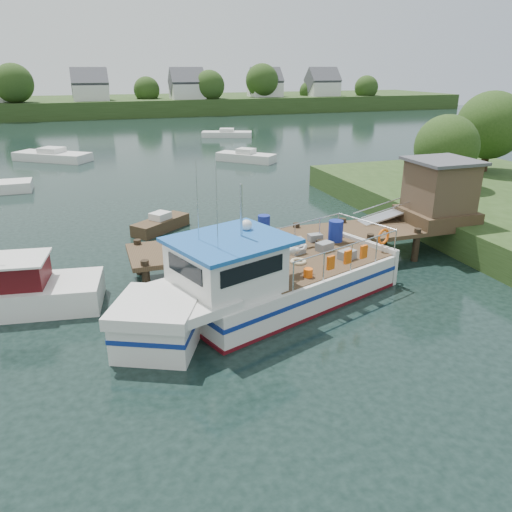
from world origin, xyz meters
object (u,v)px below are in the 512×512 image
object	(u,v)px
lobster_boat	(260,285)
moored_d	(52,156)
dock	(394,209)
moored_c	(417,167)
moored_far	(227,134)
moored_b	(246,157)
moored_rowboat	(161,224)

from	to	relation	value
lobster_boat	moored_d	distance (m)	37.47
dock	moored_c	size ratio (longest dim) A/B	2.49
moored_c	lobster_boat	bearing A→B (deg)	-127.39
lobster_boat	moored_c	world-z (taller)	lobster_boat
moored_d	moored_far	bearing A→B (deg)	4.62
moored_c	moored_d	world-z (taller)	moored_d
moored_far	moored_b	distance (m)	17.96
lobster_boat	moored_d	world-z (taller)	lobster_boat
lobster_boat	moored_rowboat	xyz separation A→B (m)	(-2.02, 11.07, -0.69)
lobster_boat	moored_b	bearing A→B (deg)	53.51
moored_rowboat	moored_far	world-z (taller)	moored_far
moored_far	moored_c	bearing A→B (deg)	-65.60
moored_d	dock	bearing A→B (deg)	-86.62
dock	lobster_boat	world-z (taller)	lobster_boat
moored_rowboat	moored_d	world-z (taller)	moored_d
dock	moored_rowboat	distance (m)	12.63
lobster_boat	moored_far	bearing A→B (deg)	56.04
moored_b	moored_d	bearing A→B (deg)	169.05
moored_rowboat	lobster_boat	bearing A→B (deg)	-88.66
lobster_boat	moored_b	world-z (taller)	lobster_boat
moored_b	lobster_boat	bearing A→B (deg)	-97.50
moored_rowboat	moored_b	bearing A→B (deg)	50.69
moored_rowboat	moored_d	bearing A→B (deg)	95.56
lobster_boat	moored_rowboat	distance (m)	11.28
lobster_boat	moored_b	distance (m)	31.31
lobster_boat	moored_far	size ratio (longest dim) A/B	1.79
dock	moored_far	bearing A→B (deg)	84.83
moored_far	moored_d	distance (m)	23.54
moored_c	moored_d	bearing A→B (deg)	161.71
moored_b	moored_c	bearing A→B (deg)	-26.64
moored_far	moored_d	xyz separation A→B (m)	(-20.71, -11.19, 0.07)
dock	moored_c	world-z (taller)	dock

